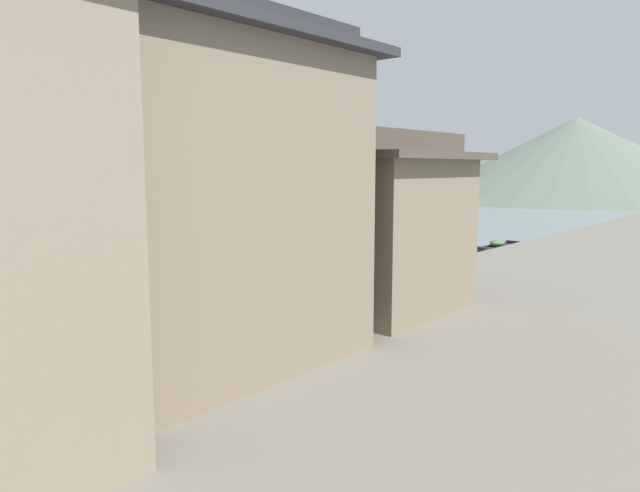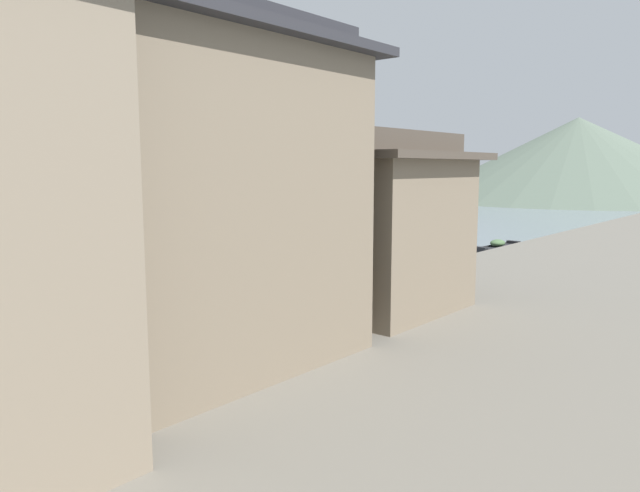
% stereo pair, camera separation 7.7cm
% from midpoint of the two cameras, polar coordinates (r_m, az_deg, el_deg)
% --- Properties ---
extents(boat_moored_nearest, '(1.37, 4.89, 0.71)m').
position_cam_midpoint_polar(boat_moored_nearest, '(41.51, 16.68, -0.02)').
color(boat_moored_nearest, '#232326').
rests_on(boat_moored_nearest, ground).
extents(boat_moored_second, '(1.55, 4.35, 0.62)m').
position_cam_midpoint_polar(boat_moored_second, '(35.12, 11.87, -1.25)').
color(boat_moored_second, '#423328').
rests_on(boat_moored_second, ground).
extents(boat_moored_third, '(2.03, 5.87, 0.81)m').
position_cam_midpoint_polar(boat_moored_third, '(23.86, -8.10, -5.19)').
color(boat_moored_third, brown).
rests_on(boat_moored_third, ground).
extents(house_waterfront_second, '(5.56, 8.01, 8.74)m').
position_cam_midpoint_polar(house_waterfront_second, '(14.83, -9.95, 4.99)').
color(house_waterfront_second, '#7F705B').
rests_on(house_waterfront_second, riverbank_right).
extents(house_waterfront_tall, '(5.42, 6.38, 6.14)m').
position_cam_midpoint_polar(house_waterfront_tall, '(20.48, 6.17, 2.15)').
color(house_waterfront_tall, '#7F705B').
rests_on(house_waterfront_tall, riverbank_right).
extents(mooring_post_dock_near, '(0.20, 0.20, 0.86)m').
position_cam_midpoint_polar(mooring_post_dock_near, '(16.54, -27.62, -9.12)').
color(mooring_post_dock_near, '#473828').
rests_on(mooring_post_dock_near, riverbank_right).
extents(mooring_post_dock_mid, '(0.20, 0.20, 0.76)m').
position_cam_midpoint_polar(mooring_post_dock_mid, '(23.53, 0.43, -3.57)').
color(mooring_post_dock_mid, '#473828').
rests_on(mooring_post_dock_mid, riverbank_right).
extents(mooring_post_dock_far, '(0.20, 0.20, 0.93)m').
position_cam_midpoint_polar(mooring_post_dock_far, '(32.74, 13.08, -0.45)').
color(mooring_post_dock_far, '#473828').
rests_on(mooring_post_dock_far, riverbank_right).
extents(hill_far_centre, '(54.77, 54.77, 13.90)m').
position_cam_midpoint_polar(hill_far_centre, '(110.42, 23.41, 7.74)').
color(hill_far_centre, '#5B6B5B').
rests_on(hill_far_centre, ground).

